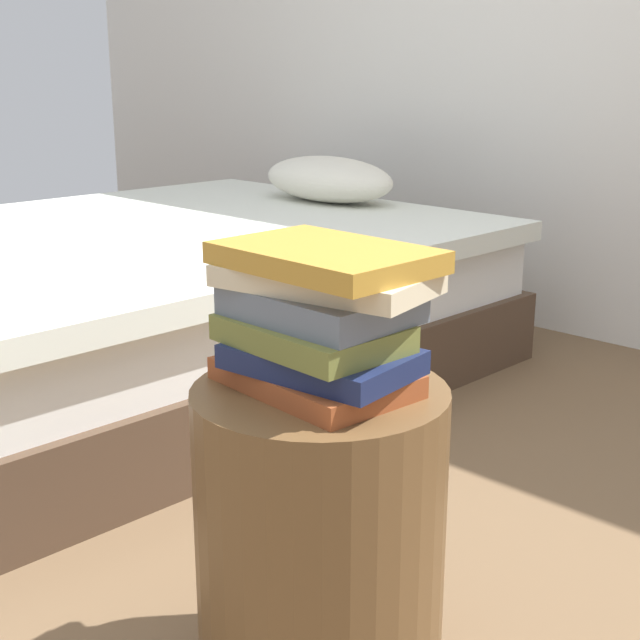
% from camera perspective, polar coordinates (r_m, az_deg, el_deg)
% --- Properties ---
extents(bed, '(1.56, 2.02, 0.62)m').
position_cam_1_polar(bed, '(2.76, -11.02, 1.12)').
color(bed, '#4C3828').
rests_on(bed, ground_plane).
extents(side_table, '(0.37, 0.37, 0.48)m').
position_cam_1_polar(side_table, '(1.37, 0.00, -13.94)').
color(side_table, brown).
rests_on(side_table, ground_plane).
extents(book_rust, '(0.29, 0.20, 0.03)m').
position_cam_1_polar(book_rust, '(1.27, -0.47, -3.73)').
color(book_rust, '#994723').
rests_on(book_rust, side_table).
extents(book_navy, '(0.27, 0.19, 0.03)m').
position_cam_1_polar(book_navy, '(1.25, 0.10, -2.53)').
color(book_navy, '#19234C').
rests_on(book_navy, book_rust).
extents(book_olive, '(0.26, 0.19, 0.04)m').
position_cam_1_polar(book_olive, '(1.24, -0.52, -0.85)').
color(book_olive, olive).
rests_on(book_olive, book_navy).
extents(book_slate, '(0.25, 0.19, 0.04)m').
position_cam_1_polar(book_slate, '(1.25, 0.03, 1.10)').
color(book_slate, slate).
rests_on(book_slate, book_olive).
extents(book_cream, '(0.32, 0.21, 0.03)m').
position_cam_1_polar(book_cream, '(1.23, 0.30, 2.69)').
color(book_cream, beige).
rests_on(book_cream, book_slate).
extents(book_ochre, '(0.30, 0.21, 0.03)m').
position_cam_1_polar(book_ochre, '(1.22, 0.37, 4.06)').
color(book_ochre, '#B7842D').
rests_on(book_ochre, book_cream).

